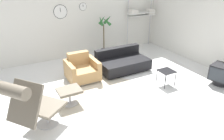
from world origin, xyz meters
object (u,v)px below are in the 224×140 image
at_px(crt_television, 222,74).
at_px(armchair_red, 82,71).
at_px(ottoman, 69,93).
at_px(shelf_unit, 142,13).
at_px(potted_plant, 104,36).
at_px(lounge_chair, 30,102).
at_px(couch_low, 122,63).
at_px(side_table, 166,72).

bearing_deg(crt_television, armchair_red, 41.02).
bearing_deg(ottoman, shelf_unit, 34.39).
distance_m(ottoman, armchair_red, 1.23).
relative_size(ottoman, armchair_red, 0.62).
distance_m(ottoman, potted_plant, 3.25).
xyz_separation_m(lounge_chair, armchair_red, (1.61, 1.71, -0.45)).
distance_m(couch_low, crt_television, 2.77).
relative_size(ottoman, crt_television, 0.78).
bearing_deg(shelf_unit, armchair_red, -152.84).
bearing_deg(ottoman, armchair_red, 55.31).
xyz_separation_m(lounge_chair, crt_television, (4.75, -0.35, -0.41)).
relative_size(side_table, crt_television, 0.61).
bearing_deg(side_table, shelf_unit, 66.74).
bearing_deg(potted_plant, ottoman, -131.08).
bearing_deg(ottoman, potted_plant, 48.92).
distance_m(armchair_red, side_table, 2.29).
relative_size(armchair_red, potted_plant, 0.57).
xyz_separation_m(lounge_chair, potted_plant, (3.03, 3.13, -0.01)).
relative_size(ottoman, shelf_unit, 0.28).
bearing_deg(crt_television, side_table, 45.72).
distance_m(ottoman, crt_television, 3.98).
bearing_deg(ottoman, lounge_chair, -142.55).
height_order(couch_low, potted_plant, potted_plant).
distance_m(lounge_chair, shelf_unit, 5.80).
bearing_deg(lounge_chair, armchair_red, 99.25).
distance_m(lounge_chair, couch_low, 3.45).
relative_size(ottoman, potted_plant, 0.36).
relative_size(lounge_chair, ottoman, 2.30).
relative_size(lounge_chair, potted_plant, 0.82).
distance_m(lounge_chair, armchair_red, 2.39).
height_order(couch_low, side_table, couch_low).
bearing_deg(crt_television, lounge_chair, 70.06).
relative_size(armchair_red, crt_television, 1.25).
bearing_deg(ottoman, side_table, -7.59).
bearing_deg(shelf_unit, crt_television, -89.49).
distance_m(lounge_chair, side_table, 3.49).
height_order(lounge_chair, crt_television, lounge_chair).
xyz_separation_m(crt_television, shelf_unit, (-0.03, 3.65, 1.01)).
xyz_separation_m(couch_low, potted_plant, (0.09, 1.38, 0.47)).
bearing_deg(potted_plant, armchair_red, -135.01).
distance_m(side_table, potted_plant, 2.82).
relative_size(armchair_red, couch_low, 0.56).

